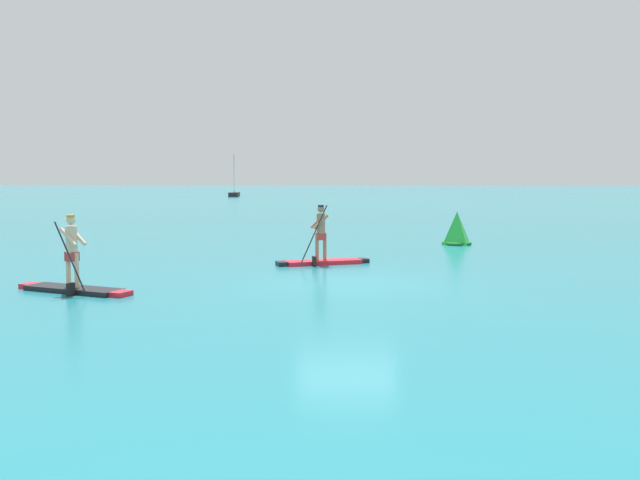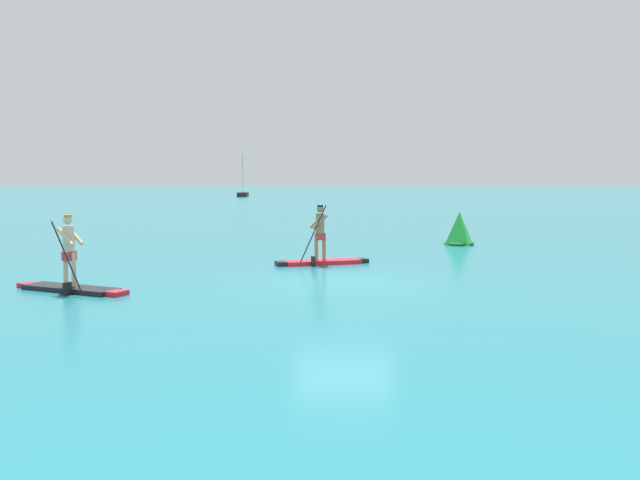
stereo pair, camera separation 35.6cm
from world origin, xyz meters
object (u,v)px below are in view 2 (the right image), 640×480
at_px(paddleboarder_near_left, 71,276).
at_px(sailboat_left_horizon, 243,191).
at_px(paddleboarder_mid_center, 321,252).
at_px(race_marker_buoy, 459,230).

relative_size(paddleboarder_near_left, sailboat_left_horizon, 0.50).
xyz_separation_m(paddleboarder_mid_center, sailboat_left_horizon, (-17.49, 74.92, 0.44)).
relative_size(paddleboarder_mid_center, sailboat_left_horizon, 0.47).
xyz_separation_m(paddleboarder_near_left, paddleboarder_mid_center, (5.48, 5.37, -0.00)).
height_order(paddleboarder_near_left, sailboat_left_horizon, sailboat_left_horizon).
bearing_deg(paddleboarder_mid_center, race_marker_buoy, -149.32).
bearing_deg(paddleboarder_near_left, sailboat_left_horizon, 118.67).
relative_size(paddleboarder_near_left, race_marker_buoy, 2.32).
bearing_deg(race_marker_buoy, paddleboarder_mid_center, -128.05).
bearing_deg(paddleboarder_mid_center, sailboat_left_horizon, -98.13).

